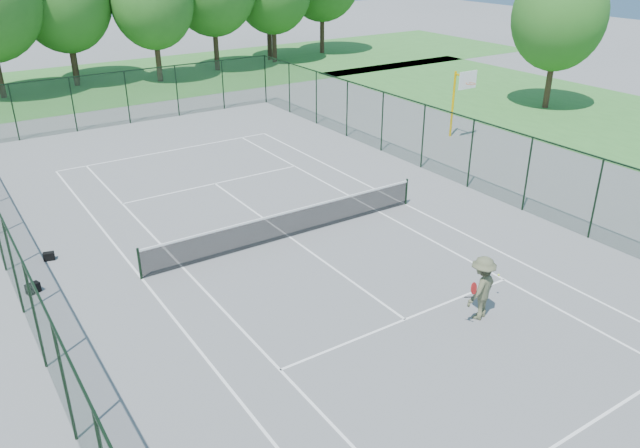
{
  "coord_description": "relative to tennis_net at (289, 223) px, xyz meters",
  "views": [
    {
      "loc": [
        -10.26,
        -17.53,
        9.97
      ],
      "look_at": [
        0.0,
        -2.0,
        1.3
      ],
      "focal_mm": 35.0,
      "sensor_mm": 36.0,
      "label": 1
    }
  ],
  "objects": [
    {
      "name": "sports_bag_a",
      "position": [
        -8.53,
        1.0,
        -0.42
      ],
      "size": [
        0.46,
        0.36,
        0.32
      ],
      "primitive_type": "cube",
      "rotation": [
        0.0,
        0.0,
        0.32
      ],
      "color": "black",
      "rests_on": "ground"
    },
    {
      "name": "tennis_player",
      "position": [
        1.85,
        -7.44,
        0.38
      ],
      "size": [
        2.07,
        1.01,
        1.92
      ],
      "color": "#565A3E",
      "rests_on": "ground"
    },
    {
      "name": "ground",
      "position": [
        0.0,
        0.0,
        -0.58
      ],
      "size": [
        140.0,
        140.0,
        0.0
      ],
      "primitive_type": "plane",
      "color": "gray",
      "rests_on": "ground"
    },
    {
      "name": "court_lines",
      "position": [
        0.0,
        0.0,
        -0.57
      ],
      "size": [
        11.05,
        23.85,
        0.01
      ],
      "color": "white",
      "rests_on": "ground"
    },
    {
      "name": "tree_side",
      "position": [
        23.09,
        7.06,
        4.97
      ],
      "size": [
        5.55,
        5.55,
        8.79
      ],
      "color": "#462D20",
      "rests_on": "ground"
    },
    {
      "name": "basketball_goal",
      "position": [
        13.71,
        5.4,
        1.99
      ],
      "size": [
        1.2,
        1.43,
        3.65
      ],
      "color": "#E9AF00",
      "rests_on": "ground"
    },
    {
      "name": "grass_far",
      "position": [
        0.0,
        30.0,
        -0.57
      ],
      "size": [
        80.0,
        16.0,
        0.01
      ],
      "primitive_type": "cube",
      "color": "#3F8536",
      "rests_on": "ground"
    },
    {
      "name": "sports_bag_b",
      "position": [
        -7.66,
        2.97,
        -0.44
      ],
      "size": [
        0.4,
        0.3,
        0.27
      ],
      "primitive_type": "cube",
      "rotation": [
        0.0,
        0.0,
        -0.25
      ],
      "color": "black",
      "rests_on": "ground"
    },
    {
      "name": "fence_enclosure",
      "position": [
        0.0,
        0.0,
        0.98
      ],
      "size": [
        18.05,
        36.05,
        3.02
      ],
      "color": "#1C3924",
      "rests_on": "ground"
    },
    {
      "name": "grass_side",
      "position": [
        24.0,
        4.0,
        -0.57
      ],
      "size": [
        14.0,
        40.0,
        0.01
      ],
      "primitive_type": "cube",
      "color": "#3F8536",
      "rests_on": "ground"
    },
    {
      "name": "tennis_net",
      "position": [
        0.0,
        0.0,
        0.0
      ],
      "size": [
        11.08,
        0.08,
        1.1
      ],
      "color": "black",
      "rests_on": "ground"
    }
  ]
}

